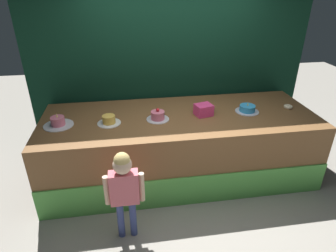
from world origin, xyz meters
name	(u,v)px	position (x,y,z in m)	size (l,w,h in m)	color
ground_plane	(189,203)	(0.00, 0.00, 0.00)	(12.00, 12.00, 0.00)	gray
stage_platform	(179,146)	(0.00, 0.65, 0.46)	(3.57, 1.33, 0.92)	brown
curtain_backdrop	(171,57)	(0.00, 1.41, 1.50)	(4.06, 0.08, 3.01)	black
child_figure	(124,185)	(-0.76, -0.38, 0.68)	(0.41, 0.19, 1.06)	#3F4C8C
pink_box	(204,110)	(0.30, 0.62, 0.99)	(0.21, 0.18, 0.14)	#F23F83
donut	(288,107)	(1.52, 0.66, 0.94)	(0.12, 0.12, 0.04)	beige
cake_far_left	(58,122)	(-1.52, 0.59, 0.96)	(0.36, 0.36, 0.17)	silver
cake_center_left	(109,120)	(-0.91, 0.55, 0.96)	(0.29, 0.29, 0.11)	white
cake_center_right	(158,116)	(-0.30, 0.57, 0.97)	(0.29, 0.29, 0.16)	silver
cake_far_right	(247,109)	(0.91, 0.63, 0.96)	(0.31, 0.31, 0.14)	silver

